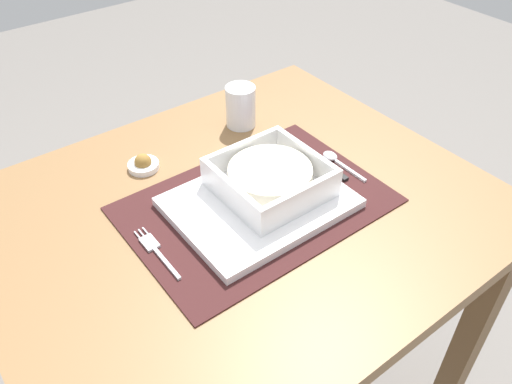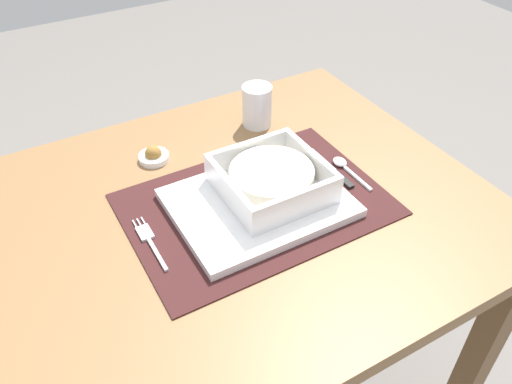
# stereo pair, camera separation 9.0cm
# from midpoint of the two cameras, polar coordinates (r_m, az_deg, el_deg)

# --- Properties ---
(dining_table) EXTENTS (0.87, 0.73, 0.74)m
(dining_table) POSITION_cam_midpoint_polar(r_m,az_deg,el_deg) (1.00, 0.92, -6.49)
(dining_table) COLOR brown
(dining_table) RESTS_ON ground
(placemat) EXTENTS (0.45, 0.31, 0.00)m
(placemat) POSITION_cam_midpoint_polar(r_m,az_deg,el_deg) (0.92, 2.80, -1.48)
(placemat) COLOR #381919
(placemat) RESTS_ON dining_table
(serving_plate) EXTENTS (0.30, 0.23, 0.02)m
(serving_plate) POSITION_cam_midpoint_polar(r_m,az_deg,el_deg) (0.91, 3.11, -1.30)
(serving_plate) COLOR white
(serving_plate) RESTS_ON placemat
(porridge_bowl) EXTENTS (0.18, 0.18, 0.06)m
(porridge_bowl) POSITION_cam_midpoint_polar(r_m,az_deg,el_deg) (0.91, 4.56, 1.24)
(porridge_bowl) COLOR white
(porridge_bowl) RESTS_ON serving_plate
(fork) EXTENTS (0.02, 0.13, 0.00)m
(fork) POSITION_cam_midpoint_polar(r_m,az_deg,el_deg) (0.86, -8.85, -5.29)
(fork) COLOR silver
(fork) RESTS_ON placemat
(spoon) EXTENTS (0.02, 0.11, 0.01)m
(spoon) POSITION_cam_midpoint_polar(r_m,az_deg,el_deg) (1.02, 12.12, 2.81)
(spoon) COLOR silver
(spoon) RESTS_ON placemat
(butter_knife) EXTENTS (0.01, 0.14, 0.01)m
(butter_knife) POSITION_cam_midpoint_polar(r_m,az_deg,el_deg) (1.01, 11.00, 2.26)
(butter_knife) COLOR black
(butter_knife) RESTS_ON placemat
(bread_knife) EXTENTS (0.01, 0.14, 0.01)m
(bread_knife) POSITION_cam_midpoint_polar(r_m,az_deg,el_deg) (0.99, 10.59, 1.44)
(bread_knife) COLOR #59331E
(bread_knife) RESTS_ON placemat
(drinking_glass) EXTENTS (0.06, 0.06, 0.09)m
(drinking_glass) POSITION_cam_midpoint_polar(r_m,az_deg,el_deg) (1.11, 2.46, 9.16)
(drinking_glass) COLOR white
(drinking_glass) RESTS_ON dining_table
(condiment_saucer) EXTENTS (0.06, 0.06, 0.03)m
(condiment_saucer) POSITION_cam_midpoint_polar(r_m,az_deg,el_deg) (1.03, -8.78, 3.88)
(condiment_saucer) COLOR white
(condiment_saucer) RESTS_ON dining_table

